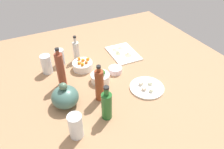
# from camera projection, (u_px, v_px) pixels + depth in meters

# --- Properties ---
(tabletop) EXTENTS (1.90, 1.90, 0.03)m
(tabletop) POSITION_uv_depth(u_px,v_px,m) (112.00, 82.00, 1.48)
(tabletop) COLOR #A17854
(tabletop) RESTS_ON ground
(cutting_board) EXTENTS (0.30, 0.22, 0.01)m
(cutting_board) POSITION_uv_depth(u_px,v_px,m) (123.00, 53.00, 1.74)
(cutting_board) COLOR white
(cutting_board) RESTS_ON tabletop
(plate_tofu) EXTENTS (0.23, 0.23, 0.01)m
(plate_tofu) POSITION_uv_depth(u_px,v_px,m) (147.00, 88.00, 1.40)
(plate_tofu) COLOR white
(plate_tofu) RESTS_ON tabletop
(bowl_greens) EXTENTS (0.13, 0.13, 0.05)m
(bowl_greens) POSITION_uv_depth(u_px,v_px,m) (100.00, 78.00, 1.45)
(bowl_greens) COLOR white
(bowl_greens) RESTS_ON tabletop
(bowl_carrots) EXTENTS (0.15, 0.15, 0.06)m
(bowl_carrots) POSITION_uv_depth(u_px,v_px,m) (83.00, 66.00, 1.56)
(bowl_carrots) COLOR white
(bowl_carrots) RESTS_ON tabletop
(bowl_small_side) EXTENTS (0.10, 0.10, 0.04)m
(bowl_small_side) POSITION_uv_depth(u_px,v_px,m) (115.00, 70.00, 1.53)
(bowl_small_side) COLOR white
(bowl_small_side) RESTS_ON tabletop
(teapot) EXTENTS (0.18, 0.16, 0.16)m
(teapot) POSITION_uv_depth(u_px,v_px,m) (65.00, 96.00, 1.25)
(teapot) COLOR #40665C
(teapot) RESTS_ON tabletop
(bottle_0) EXTENTS (0.05, 0.05, 0.21)m
(bottle_0) POSITION_uv_depth(u_px,v_px,m) (76.00, 51.00, 1.62)
(bottle_0) COLOR silver
(bottle_0) RESTS_ON tabletop
(bottle_1) EXTENTS (0.05, 0.05, 0.25)m
(bottle_1) POSITION_uv_depth(u_px,v_px,m) (99.00, 85.00, 1.26)
(bottle_1) COLOR brown
(bottle_1) RESTS_ON tabletop
(bottle_2) EXTENTS (0.06, 0.06, 0.22)m
(bottle_2) POSITION_uv_depth(u_px,v_px,m) (107.00, 105.00, 1.15)
(bottle_2) COLOR #256128
(bottle_2) RESTS_ON tabletop
(bottle_3) EXTENTS (0.05, 0.05, 0.28)m
(bottle_3) POSITION_uv_depth(u_px,v_px,m) (61.00, 69.00, 1.36)
(bottle_3) COLOR brown
(bottle_3) RESTS_ON tabletop
(drinking_glass_0) EXTENTS (0.07, 0.07, 0.14)m
(drinking_glass_0) POSITION_uv_depth(u_px,v_px,m) (76.00, 126.00, 1.07)
(drinking_glass_0) COLOR white
(drinking_glass_0) RESTS_ON tabletop
(drinking_glass_1) EXTENTS (0.07, 0.07, 0.14)m
(drinking_glass_1) POSITION_uv_depth(u_px,v_px,m) (46.00, 64.00, 1.50)
(drinking_glass_1) COLOR white
(drinking_glass_1) RESTS_ON tabletop
(drinking_glass_2) EXTENTS (0.06, 0.06, 0.13)m
(drinking_glass_2) POSITION_uv_depth(u_px,v_px,m) (60.00, 57.00, 1.58)
(drinking_glass_2) COLOR white
(drinking_glass_2) RESTS_ON tabletop
(carrot_cube_0) EXTENTS (0.02, 0.02, 0.02)m
(carrot_cube_0) POSITION_uv_depth(u_px,v_px,m) (83.00, 60.00, 1.55)
(carrot_cube_0) COLOR orange
(carrot_cube_0) RESTS_ON bowl_carrots
(carrot_cube_1) EXTENTS (0.02, 0.02, 0.02)m
(carrot_cube_1) POSITION_uv_depth(u_px,v_px,m) (86.00, 62.00, 1.53)
(carrot_cube_1) COLOR orange
(carrot_cube_1) RESTS_ON bowl_carrots
(carrot_cube_2) EXTENTS (0.03, 0.03, 0.02)m
(carrot_cube_2) POSITION_uv_depth(u_px,v_px,m) (79.00, 63.00, 1.52)
(carrot_cube_2) COLOR orange
(carrot_cube_2) RESTS_ON bowl_carrots
(carrot_cube_3) EXTENTS (0.02, 0.02, 0.02)m
(carrot_cube_3) POSITION_uv_depth(u_px,v_px,m) (88.00, 59.00, 1.56)
(carrot_cube_3) COLOR orange
(carrot_cube_3) RESTS_ON bowl_carrots
(carrot_cube_4) EXTENTS (0.02, 0.02, 0.02)m
(carrot_cube_4) POSITION_uv_depth(u_px,v_px,m) (79.00, 59.00, 1.56)
(carrot_cube_4) COLOR orange
(carrot_cube_4) RESTS_ON bowl_carrots
(carrot_cube_5) EXTENTS (0.02, 0.02, 0.02)m
(carrot_cube_5) POSITION_uv_depth(u_px,v_px,m) (82.00, 64.00, 1.50)
(carrot_cube_5) COLOR orange
(carrot_cube_5) RESTS_ON bowl_carrots
(chopped_greens_mound) EXTENTS (0.09, 0.09, 0.04)m
(chopped_greens_mound) POSITION_uv_depth(u_px,v_px,m) (100.00, 72.00, 1.42)
(chopped_greens_mound) COLOR #36702D
(chopped_greens_mound) RESTS_ON bowl_greens
(tofu_cube_0) EXTENTS (0.03, 0.03, 0.02)m
(tofu_cube_0) POSITION_uv_depth(u_px,v_px,m) (150.00, 83.00, 1.41)
(tofu_cube_0) COLOR silver
(tofu_cube_0) RESTS_ON plate_tofu
(tofu_cube_1) EXTENTS (0.03, 0.03, 0.02)m
(tofu_cube_1) POSITION_uv_depth(u_px,v_px,m) (141.00, 83.00, 1.41)
(tofu_cube_1) COLOR silver
(tofu_cube_1) RESTS_ON plate_tofu
(tofu_cube_2) EXTENTS (0.03, 0.03, 0.02)m
(tofu_cube_2) POSITION_uv_depth(u_px,v_px,m) (151.00, 90.00, 1.35)
(tofu_cube_2) COLOR #E6EFCB
(tofu_cube_2) RESTS_ON plate_tofu
(tofu_cube_3) EXTENTS (0.02, 0.02, 0.02)m
(tofu_cube_3) POSITION_uv_depth(u_px,v_px,m) (144.00, 89.00, 1.36)
(tofu_cube_3) COLOR #F4E1CC
(tofu_cube_3) RESTS_ON plate_tofu
(dumpling_0) EXTENTS (0.06, 0.06, 0.02)m
(dumpling_0) POSITION_uv_depth(u_px,v_px,m) (121.00, 47.00, 1.78)
(dumpling_0) COLOR beige
(dumpling_0) RESTS_ON cutting_board
(dumpling_1) EXTENTS (0.08, 0.08, 0.03)m
(dumpling_1) POSITION_uv_depth(u_px,v_px,m) (128.00, 54.00, 1.69)
(dumpling_1) COLOR beige
(dumpling_1) RESTS_ON cutting_board
(dumpling_2) EXTENTS (0.06, 0.06, 0.02)m
(dumpling_2) POSITION_uv_depth(u_px,v_px,m) (115.00, 49.00, 1.76)
(dumpling_2) COLOR beige
(dumpling_2) RESTS_ON cutting_board
(dumpling_3) EXTENTS (0.05, 0.05, 0.03)m
(dumpling_3) POSITION_uv_depth(u_px,v_px,m) (118.00, 52.00, 1.71)
(dumpling_3) COLOR beige
(dumpling_3) RESTS_ON cutting_board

